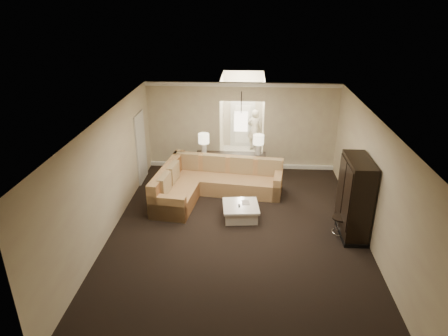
# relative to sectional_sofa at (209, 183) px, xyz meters

# --- Properties ---
(ground) EXTENTS (8.00, 8.00, 0.00)m
(ground) POSITION_rel_sectional_sofa_xyz_m (0.84, -1.90, -0.39)
(ground) COLOR black
(ground) RESTS_ON ground
(wall_back) EXTENTS (6.00, 0.04, 2.80)m
(wall_back) POSITION_rel_sectional_sofa_xyz_m (0.84, 2.10, 1.01)
(wall_back) COLOR beige
(wall_back) RESTS_ON ground
(wall_front) EXTENTS (6.00, 0.04, 2.80)m
(wall_front) POSITION_rel_sectional_sofa_xyz_m (0.84, -5.90, 1.01)
(wall_front) COLOR beige
(wall_front) RESTS_ON ground
(wall_left) EXTENTS (0.04, 8.00, 2.80)m
(wall_left) POSITION_rel_sectional_sofa_xyz_m (-2.16, -1.90, 1.01)
(wall_left) COLOR beige
(wall_left) RESTS_ON ground
(wall_right) EXTENTS (0.04, 8.00, 2.80)m
(wall_right) POSITION_rel_sectional_sofa_xyz_m (3.84, -1.90, 1.01)
(wall_right) COLOR beige
(wall_right) RESTS_ON ground
(ceiling) EXTENTS (6.00, 8.00, 0.02)m
(ceiling) POSITION_rel_sectional_sofa_xyz_m (0.84, -1.90, 2.41)
(ceiling) COLOR white
(ceiling) RESTS_ON wall_back
(crown_molding) EXTENTS (6.00, 0.10, 0.12)m
(crown_molding) POSITION_rel_sectional_sofa_xyz_m (0.84, 2.05, 2.34)
(crown_molding) COLOR white
(crown_molding) RESTS_ON wall_back
(baseboard) EXTENTS (6.00, 0.10, 0.12)m
(baseboard) POSITION_rel_sectional_sofa_xyz_m (0.84, 2.05, -0.33)
(baseboard) COLOR white
(baseboard) RESTS_ON ground
(side_door) EXTENTS (0.05, 0.90, 2.10)m
(side_door) POSITION_rel_sectional_sofa_xyz_m (-2.13, 0.90, 0.66)
(side_door) COLOR silver
(side_door) RESTS_ON ground
(foyer) EXTENTS (1.44, 2.02, 2.80)m
(foyer) POSITION_rel_sectional_sofa_xyz_m (0.84, 3.44, 0.92)
(foyer) COLOR beige
(foyer) RESTS_ON ground
(sectional_sofa) EXTENTS (3.51, 2.68, 0.97)m
(sectional_sofa) POSITION_rel_sectional_sofa_xyz_m (0.00, 0.00, 0.00)
(sectional_sofa) COLOR brown
(sectional_sofa) RESTS_ON ground
(coffee_table) EXTENTS (0.97, 0.97, 0.37)m
(coffee_table) POSITION_rel_sectional_sofa_xyz_m (0.91, -1.20, -0.20)
(coffee_table) COLOR beige
(coffee_table) RESTS_ON ground
(console_table) EXTENTS (2.11, 0.48, 0.82)m
(console_table) POSITION_rel_sectional_sofa_xyz_m (0.55, 1.14, 0.10)
(console_table) COLOR black
(console_table) RESTS_ON ground
(armoire) EXTENTS (0.56, 1.31, 1.89)m
(armoire) POSITION_rel_sectional_sofa_xyz_m (3.53, -1.74, 0.52)
(armoire) COLOR black
(armoire) RESTS_ON ground
(drink_table) EXTENTS (0.40, 0.40, 0.50)m
(drink_table) POSITION_rel_sectional_sofa_xyz_m (3.24, -1.88, -0.03)
(drink_table) COLOR black
(drink_table) RESTS_ON ground
(table_lamp_left) EXTENTS (0.33, 0.33, 0.62)m
(table_lamp_left) POSITION_rel_sectional_sofa_xyz_m (-0.27, 1.14, 0.84)
(table_lamp_left) COLOR silver
(table_lamp_left) RESTS_ON console_table
(table_lamp_right) EXTENTS (0.33, 0.33, 0.62)m
(table_lamp_right) POSITION_rel_sectional_sofa_xyz_m (1.36, 1.14, 0.84)
(table_lamp_right) COLOR silver
(table_lamp_right) RESTS_ON console_table
(pendant_light) EXTENTS (0.38, 0.38, 1.09)m
(pendant_light) POSITION_rel_sectional_sofa_xyz_m (0.84, 0.80, 1.57)
(pendant_light) COLOR black
(pendant_light) RESTS_ON ceiling
(person) EXTENTS (0.70, 0.56, 1.68)m
(person) POSITION_rel_sectional_sofa_xyz_m (1.29, 3.70, 0.46)
(person) COLOR beige
(person) RESTS_ON ground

